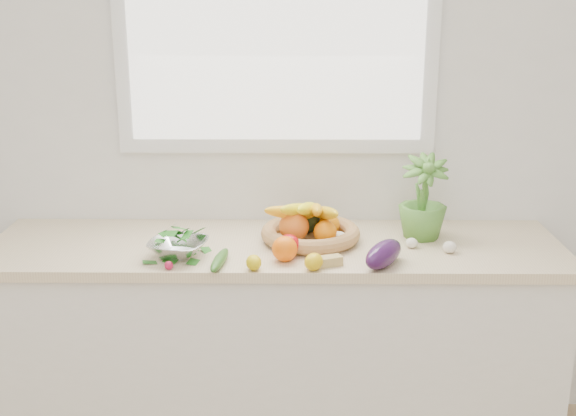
{
  "coord_description": "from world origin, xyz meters",
  "views": [
    {
      "loc": [
        0.08,
        -0.71,
        1.86
      ],
      "look_at": [
        0.05,
        1.93,
        1.05
      ],
      "focal_mm": 45.0,
      "sensor_mm": 36.0,
      "label": 1
    }
  ],
  "objects_px": {
    "eggplant": "(384,254)",
    "fruit_basket": "(310,228)",
    "cucumber": "(220,260)",
    "apple": "(289,245)",
    "colander_with_spinach": "(178,243)",
    "potted_herb": "(423,198)"
  },
  "relations": [
    {
      "from": "fruit_basket",
      "to": "apple",
      "type": "bearing_deg",
      "value": -116.15
    },
    {
      "from": "apple",
      "to": "fruit_basket",
      "type": "height_order",
      "value": "fruit_basket"
    },
    {
      "from": "cucumber",
      "to": "fruit_basket",
      "type": "height_order",
      "value": "fruit_basket"
    },
    {
      "from": "eggplant",
      "to": "colander_with_spinach",
      "type": "height_order",
      "value": "colander_with_spinach"
    },
    {
      "from": "fruit_basket",
      "to": "colander_with_spinach",
      "type": "relative_size",
      "value": 1.92
    },
    {
      "from": "apple",
      "to": "fruit_basket",
      "type": "xyz_separation_m",
      "value": [
        0.08,
        0.16,
        0.01
      ]
    },
    {
      "from": "eggplant",
      "to": "fruit_basket",
      "type": "xyz_separation_m",
      "value": [
        -0.26,
        0.26,
        0.01
      ]
    },
    {
      "from": "eggplant",
      "to": "fruit_basket",
      "type": "bearing_deg",
      "value": 134.45
    },
    {
      "from": "eggplant",
      "to": "cucumber",
      "type": "xyz_separation_m",
      "value": [
        -0.59,
        0.0,
        -0.03
      ]
    },
    {
      "from": "apple",
      "to": "potted_herb",
      "type": "relative_size",
      "value": 0.25
    },
    {
      "from": "eggplant",
      "to": "fruit_basket",
      "type": "distance_m",
      "value": 0.37
    },
    {
      "from": "eggplant",
      "to": "cucumber",
      "type": "relative_size",
      "value": 1.03
    },
    {
      "from": "apple",
      "to": "eggplant",
      "type": "distance_m",
      "value": 0.35
    },
    {
      "from": "eggplant",
      "to": "fruit_basket",
      "type": "relative_size",
      "value": 0.47
    },
    {
      "from": "potted_herb",
      "to": "colander_with_spinach",
      "type": "relative_size",
      "value": 1.32
    },
    {
      "from": "cucumber",
      "to": "fruit_basket",
      "type": "xyz_separation_m",
      "value": [
        0.33,
        0.26,
        0.03
      ]
    },
    {
      "from": "apple",
      "to": "colander_with_spinach",
      "type": "height_order",
      "value": "colander_with_spinach"
    },
    {
      "from": "eggplant",
      "to": "fruit_basket",
      "type": "height_order",
      "value": "fruit_basket"
    },
    {
      "from": "potted_herb",
      "to": "fruit_basket",
      "type": "distance_m",
      "value": 0.46
    },
    {
      "from": "apple",
      "to": "colander_with_spinach",
      "type": "bearing_deg",
      "value": -177.26
    },
    {
      "from": "apple",
      "to": "colander_with_spinach",
      "type": "xyz_separation_m",
      "value": [
        -0.41,
        -0.02,
        0.02
      ]
    },
    {
      "from": "apple",
      "to": "cucumber",
      "type": "height_order",
      "value": "apple"
    }
  ]
}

